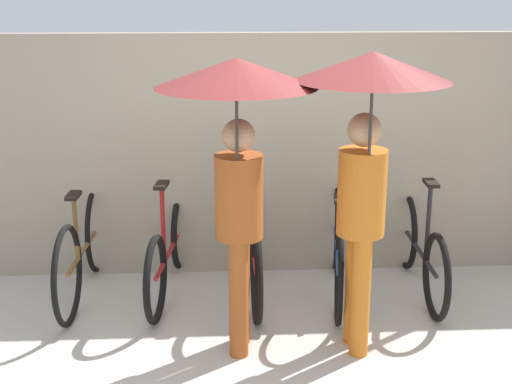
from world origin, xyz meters
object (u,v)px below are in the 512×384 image
at_px(parked_bicycle_4, 420,249).
at_px(pedestrian_leading, 237,126).
at_px(parked_bicycle_1, 169,250).
at_px(parked_bicycle_3, 337,246).
at_px(pedestrian_center, 368,125).
at_px(parked_bicycle_0, 83,248).
at_px(parked_bicycle_2, 253,247).

xyz_separation_m(parked_bicycle_4, pedestrian_leading, (-1.52, -1.00, 1.24)).
distance_m(parked_bicycle_1, pedestrian_leading, 1.73).
relative_size(parked_bicycle_1, parked_bicycle_3, 0.95).
distance_m(parked_bicycle_4, pedestrian_center, 1.76).
xyz_separation_m(parked_bicycle_0, parked_bicycle_1, (0.69, 0.02, -0.04)).
relative_size(parked_bicycle_2, parked_bicycle_4, 1.06).
xyz_separation_m(parked_bicycle_3, parked_bicycle_4, (0.68, -0.00, -0.04)).
bearing_deg(parked_bicycle_2, parked_bicycle_0, 87.96).
relative_size(parked_bicycle_0, parked_bicycle_4, 1.06).
relative_size(pedestrian_leading, pedestrian_center, 0.98).
relative_size(parked_bicycle_2, pedestrian_center, 0.86).
bearing_deg(pedestrian_center, parked_bicycle_2, -60.09).
xyz_separation_m(parked_bicycle_0, parked_bicycle_3, (2.06, -0.06, 0.00)).
xyz_separation_m(parked_bicycle_1, pedestrian_center, (1.36, -1.11, 1.24)).
distance_m(parked_bicycle_2, parked_bicycle_3, 0.69).
xyz_separation_m(parked_bicycle_2, parked_bicycle_3, (0.69, -0.03, 0.01)).
xyz_separation_m(parked_bicycle_0, parked_bicycle_2, (1.37, -0.04, -0.01)).
distance_m(parked_bicycle_3, parked_bicycle_4, 0.69).
bearing_deg(parked_bicycle_2, parked_bicycle_1, 84.99).
distance_m(parked_bicycle_3, pedestrian_center, 1.59).
distance_m(parked_bicycle_1, parked_bicycle_3, 1.37).
bearing_deg(parked_bicycle_3, pedestrian_leading, 148.30).
height_order(parked_bicycle_4, pedestrian_center, pedestrian_center).
bearing_deg(pedestrian_center, parked_bicycle_1, -41.90).
bearing_deg(parked_bicycle_4, parked_bicycle_3, 91.63).
relative_size(parked_bicycle_0, pedestrian_leading, 0.88).
distance_m(parked_bicycle_3, pedestrian_leading, 1.77).
xyz_separation_m(parked_bicycle_0, pedestrian_leading, (1.22, -1.07, 1.20)).
relative_size(parked_bicycle_0, parked_bicycle_1, 1.03).
xyz_separation_m(parked_bicycle_0, pedestrian_center, (2.04, -1.10, 1.20)).
xyz_separation_m(parked_bicycle_1, parked_bicycle_4, (2.05, -0.08, -0.00)).
relative_size(parked_bicycle_3, pedestrian_leading, 0.90).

